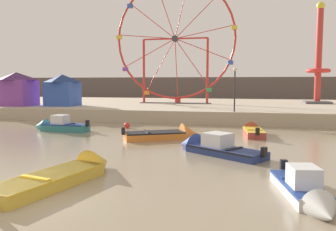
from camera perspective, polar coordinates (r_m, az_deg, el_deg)
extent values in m
plane|color=gray|center=(11.61, -23.85, -12.53)|extent=(240.00, 240.00, 0.00)
cube|color=#B7A88E|center=(40.88, 3.41, 1.30)|extent=(110.00, 23.55, 1.08)
cube|color=#564C47|center=(63.85, 6.88, 4.25)|extent=(140.00, 3.00, 4.40)
cube|color=gold|center=(12.46, -19.03, -10.09)|extent=(2.35, 4.51, 0.44)
cube|color=gold|center=(12.41, -19.06, -9.29)|extent=(2.36, 4.48, 0.08)
cone|color=gold|center=(14.44, -11.28, -7.76)|extent=(1.56, 1.46, 1.33)
cube|color=gold|center=(12.04, -20.91, -9.47)|extent=(1.19, 0.43, 0.06)
cube|color=orange|center=(21.50, -2.25, -3.28)|extent=(3.90, 3.00, 0.46)
cube|color=black|center=(21.47, -2.25, -2.77)|extent=(3.88, 3.00, 0.08)
cone|color=orange|center=(22.12, 3.58, -3.04)|extent=(1.54, 1.70, 1.39)
cube|color=black|center=(21.11, -7.35, -2.54)|extent=(0.29, 0.31, 0.44)
cube|color=black|center=(21.37, -3.44, -2.63)|extent=(0.73, 1.17, 0.06)
cube|color=navy|center=(16.98, 9.38, -5.86)|extent=(4.06, 3.40, 0.37)
cube|color=black|center=(16.96, 9.39, -5.38)|extent=(4.04, 3.39, 0.08)
cone|color=navy|center=(18.60, 3.27, -4.81)|extent=(1.65, 1.72, 1.33)
cube|color=black|center=(15.76, 15.39, -5.78)|extent=(0.30, 0.31, 0.44)
cube|color=silver|center=(17.19, 8.10, -3.94)|extent=(1.62, 1.60, 0.67)
cube|color=black|center=(16.65, 10.74, -5.36)|extent=(0.81, 1.07, 0.06)
cube|color=silver|center=(11.88, 20.57, -11.06)|extent=(1.56, 3.39, 0.37)
cube|color=navy|center=(11.84, 20.59, -10.37)|extent=(1.58, 3.36, 0.08)
cone|color=silver|center=(10.03, 24.23, -14.27)|extent=(1.10, 1.05, 0.96)
cube|color=black|center=(13.41, 18.36, -7.79)|extent=(0.27, 0.24, 0.44)
cube|color=silver|center=(11.37, 21.28, -9.22)|extent=(0.97, 1.10, 0.62)
cube|color=navy|center=(12.20, 20.02, -9.55)|extent=(0.88, 0.31, 0.06)
cube|color=#B24238|center=(23.50, 13.84, -2.73)|extent=(1.44, 3.28, 0.42)
cube|color=gold|center=(23.48, 13.85, -2.32)|extent=(1.46, 3.25, 0.08)
cone|color=#B24238|center=(25.48, 13.29, -2.10)|extent=(1.14, 0.98, 1.05)
cube|color=black|center=(21.80, 14.40, -2.52)|extent=(0.26, 0.22, 0.44)
cube|color=gold|center=(23.08, 13.97, -2.28)|extent=(0.96, 0.26, 0.06)
cube|color=teal|center=(26.04, -16.39, -1.90)|extent=(3.38, 1.38, 0.52)
cube|color=navy|center=(26.01, -16.40, -1.42)|extent=(3.34, 1.39, 0.08)
cone|color=teal|center=(27.21, -20.12, -1.70)|extent=(0.97, 1.19, 1.14)
cube|color=black|center=(25.10, -13.02, -1.23)|extent=(0.21, 0.25, 0.44)
cube|color=silver|center=(26.19, -17.19, -0.60)|extent=(1.04, 1.01, 0.64)
cube|color=navy|center=(25.78, -15.63, -1.30)|extent=(0.21, 1.03, 0.06)
torus|color=red|center=(40.36, 1.16, 12.43)|extent=(13.68, 0.24, 13.68)
cylinder|color=#38383D|center=(40.36, 1.16, 12.43)|extent=(0.70, 0.50, 0.70)
cylinder|color=red|center=(40.74, 2.29, 17.02)|extent=(1.64, 0.08, 6.55)
cylinder|color=red|center=(41.11, -0.42, 16.78)|extent=(2.29, 0.08, 6.37)
cylinder|color=red|center=(41.28, -2.57, 15.17)|extent=(5.34, 0.08, 4.20)
cube|color=#3356B7|center=(42.38, -6.19, 17.35)|extent=(0.56, 0.48, 0.44)
cylinder|color=red|center=(41.21, -3.52, 12.71)|extent=(6.70, 0.08, 0.70)
cube|color=yellow|center=(42.27, -7.98, 12.52)|extent=(0.56, 0.48, 0.44)
cylinder|color=red|center=(40.91, -3.00, 10.15)|extent=(6.00, 0.08, 3.17)
cube|color=purple|center=(41.72, -6.97, 7.51)|extent=(0.56, 0.48, 0.44)
cylinder|color=red|center=(40.49, -1.19, 8.27)|extent=(3.41, 0.08, 5.87)
cube|color=orange|center=(40.89, -3.46, 3.76)|extent=(0.56, 0.48, 0.44)
cylinder|color=red|center=(40.06, 1.39, 7.67)|extent=(0.42, 0.08, 6.71)
cube|color=red|center=(40.05, 1.61, 2.47)|extent=(0.56, 0.48, 0.44)
cylinder|color=red|center=(39.77, 3.94, 8.57)|extent=(3.98, 0.08, 5.51)
cube|color=#33934C|center=(39.46, 6.73, 4.20)|extent=(0.56, 0.48, 0.44)
cylinder|color=red|center=(39.72, 5.65, 10.72)|extent=(6.27, 0.08, 2.55)
cube|color=#3356B7|center=(39.33, 10.19, 8.50)|extent=(0.56, 0.48, 0.44)
cylinder|color=red|center=(39.91, 5.93, 13.42)|extent=(6.61, 0.08, 1.37)
cube|color=yellow|center=(39.70, 10.80, 13.93)|extent=(0.56, 0.48, 0.44)
cylinder|color=red|center=(40.30, 4.67, 15.77)|extent=(4.90, 0.08, 4.71)
cylinder|color=red|center=(41.00, -3.96, 7.18)|extent=(0.28, 0.28, 7.32)
cylinder|color=red|center=(39.50, 6.44, 7.23)|extent=(0.28, 0.28, 7.32)
cylinder|color=red|center=(40.36, 1.16, 12.43)|extent=(7.39, 0.18, 0.18)
cube|color=#4C4C51|center=(40.13, 1.14, 2.06)|extent=(8.19, 1.20, 0.08)
cylinder|color=#BC332D|center=(43.49, 23.39, 8.82)|extent=(0.70, 0.70, 10.61)
torus|color=red|center=(43.42, 23.31, 6.73)|extent=(2.64, 2.64, 0.44)
sphere|color=yellow|center=(44.22, 23.67, 16.09)|extent=(0.90, 0.90, 0.90)
cube|color=#4C4C51|center=(43.46, 23.13, 1.99)|extent=(2.80, 2.80, 0.24)
cube|color=#3356B7|center=(37.51, -16.83, 3.39)|extent=(3.00, 2.62, 2.43)
pyramid|color=navy|center=(37.49, -16.90, 5.82)|extent=(3.30, 2.88, 0.80)
cube|color=purple|center=(39.22, -23.43, 3.43)|extent=(3.57, 2.89, 2.66)
pyramid|color=#462156|center=(39.21, -23.52, 5.93)|extent=(3.93, 3.17, 0.80)
cylinder|color=#2D2D33|center=(29.12, 10.83, 3.88)|extent=(0.12, 0.12, 3.32)
sphere|color=#F2EACC|center=(29.13, 10.89, 7.42)|extent=(0.32, 0.32, 0.32)
sphere|color=red|center=(26.84, -6.72, -1.59)|extent=(0.44, 0.44, 0.44)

